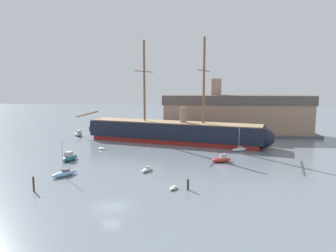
% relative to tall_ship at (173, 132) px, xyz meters
% --- Properties ---
extents(ground_plane, '(400.00, 400.00, 0.00)m').
position_rel_tall_ship_xyz_m(ground_plane, '(-4.51, -46.66, -3.06)').
color(ground_plane, slate).
extents(tall_ship, '(58.21, 20.21, 28.54)m').
position_rel_tall_ship_xyz_m(tall_ship, '(0.00, 0.00, 0.00)').
color(tall_ship, maroon).
rests_on(tall_ship, ground).
extents(sailboat_foreground_left, '(4.04, 4.88, 6.42)m').
position_rel_tall_ship_xyz_m(sailboat_foreground_left, '(-16.73, -33.73, -2.52)').
color(sailboat_foreground_left, '#7FB2D6').
rests_on(sailboat_foreground_left, ground).
extents(dinghy_foreground_right, '(1.62, 2.31, 0.50)m').
position_rel_tall_ship_xyz_m(dinghy_foreground_right, '(3.33, -38.80, -2.81)').
color(dinghy_foreground_right, silver).
rests_on(dinghy_foreground_right, ground).
extents(sailboat_near_centre, '(2.06, 3.73, 4.66)m').
position_rel_tall_ship_xyz_m(sailboat_near_centre, '(-2.53, -29.06, -2.67)').
color(sailboat_near_centre, silver).
rests_on(sailboat_near_centre, ground).
extents(motorboat_mid_left, '(2.95, 5.05, 1.99)m').
position_rel_tall_ship_xyz_m(motorboat_mid_left, '(-20.51, -22.53, -2.36)').
color(motorboat_mid_left, '#236670').
rests_on(motorboat_mid_left, ground).
extents(motorboat_mid_right, '(4.58, 3.12, 1.78)m').
position_rel_tall_ship_xyz_m(motorboat_mid_right, '(12.05, -20.74, -2.44)').
color(motorboat_mid_right, '#B22D28').
rests_on(motorboat_mid_right, ground).
extents(dinghy_alongside_bow, '(2.50, 1.88, 0.54)m').
position_rel_tall_ship_xyz_m(dinghy_alongside_bow, '(-16.90, -11.12, -2.79)').
color(dinghy_alongside_bow, silver).
rests_on(dinghy_alongside_bow, ground).
extents(sailboat_alongside_stern, '(4.50, 3.30, 5.75)m').
position_rel_tall_ship_xyz_m(sailboat_alongside_stern, '(17.20, -9.40, -2.58)').
color(sailboat_alongside_stern, silver).
rests_on(sailboat_alongside_stern, ground).
extents(motorboat_far_left, '(4.38, 4.70, 1.91)m').
position_rel_tall_ship_xyz_m(motorboat_far_left, '(-30.63, 8.07, -2.39)').
color(motorboat_far_left, gray).
rests_on(motorboat_far_left, ground).
extents(motorboat_far_right, '(2.12, 3.36, 1.31)m').
position_rel_tall_ship_xyz_m(motorboat_far_right, '(24.28, 7.80, -2.60)').
color(motorboat_far_right, gray).
rests_on(motorboat_far_right, ground).
extents(motorboat_distant_centre, '(4.81, 3.42, 1.86)m').
position_rel_tall_ship_xyz_m(motorboat_distant_centre, '(-1.99, 17.74, -2.41)').
color(motorboat_distant_centre, '#1E284C').
rests_on(motorboat_distant_centre, ground).
extents(mooring_piling_nearest, '(0.35, 0.35, 1.74)m').
position_rel_tall_ship_xyz_m(mooring_piling_nearest, '(5.60, -38.85, -2.19)').
color(mooring_piling_nearest, '#423323').
rests_on(mooring_piling_nearest, ground).
extents(mooring_piling_left_pair, '(0.30, 0.30, 2.34)m').
position_rel_tall_ship_xyz_m(mooring_piling_left_pair, '(-18.05, -41.84, -1.89)').
color(mooring_piling_left_pair, '#423323').
rests_on(mooring_piling_left_pair, ground).
extents(dockside_warehouse_right, '(50.36, 13.15, 18.01)m').
position_rel_tall_ship_xyz_m(dockside_warehouse_right, '(18.96, 15.92, 3.33)').
color(dockside_warehouse_right, '#565659').
rests_on(dockside_warehouse_right, ground).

